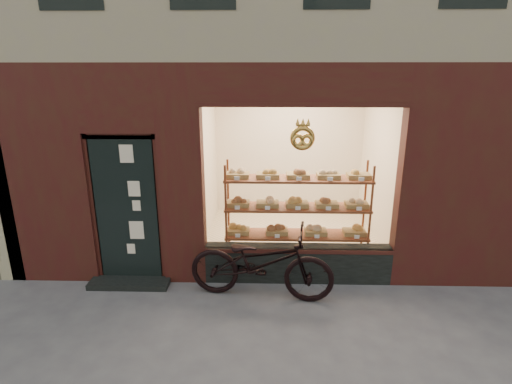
{
  "coord_description": "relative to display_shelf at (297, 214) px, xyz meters",
  "views": [
    {
      "loc": [
        -0.02,
        -3.22,
        3.0
      ],
      "look_at": [
        -0.16,
        2.0,
        1.41
      ],
      "focal_mm": 28.0,
      "sensor_mm": 36.0,
      "label": 1
    }
  ],
  "objects": [
    {
      "name": "bicycle",
      "position": [
        -0.53,
        -0.89,
        -0.37
      ],
      "size": [
        2.04,
        0.95,
        1.03
      ],
      "primitive_type": "imported",
      "rotation": [
        0.0,
        0.0,
        1.43
      ],
      "color": "black",
      "rests_on": "ground"
    },
    {
      "name": "display_shelf",
      "position": [
        0.0,
        0.0,
        0.0
      ],
      "size": [
        2.2,
        0.45,
        1.7
      ],
      "color": "#562816",
      "rests_on": "ground"
    }
  ]
}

